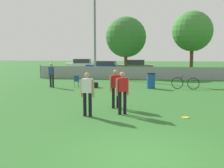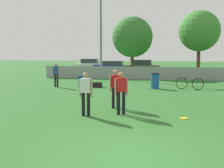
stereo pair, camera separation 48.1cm
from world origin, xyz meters
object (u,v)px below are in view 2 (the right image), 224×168
object	(u,v)px
light_pole	(101,23)
player_receiver_white	(86,91)
trash_bin	(155,81)
gear_bag_sideline	(96,85)
spectator_in_blue	(56,73)
parked_car_white	(90,65)
parked_car_olive	(142,67)
player_thrower_red	(116,86)
tree_far_right	(199,31)
player_defender_red	(121,90)
bicycle_sideline	(190,83)
tree_near_pole	(132,37)
parked_car_blue	(113,66)
folding_chair_sideline	(82,80)
frisbee_disc	(184,118)

from	to	relation	value
light_pole	player_receiver_white	xyz separation A→B (m)	(2.55, -15.31, -4.01)
trash_bin	gear_bag_sideline	world-z (taller)	trash_bin
spectator_in_blue	parked_car_white	xyz separation A→B (m)	(-1.81, 16.91, -0.26)
player_receiver_white	parked_car_olive	distance (m)	21.45
player_thrower_red	tree_far_right	bearing A→B (deg)	41.50
light_pole	gear_bag_sideline	xyz separation A→B (m)	(1.11, -7.01, -4.81)
player_defender_red	parked_car_olive	distance (m)	20.95
light_pole	bicycle_sideline	xyz separation A→B (m)	(7.28, -7.06, -4.59)
tree_near_pole	parked_car_white	xyz separation A→B (m)	(-6.11, 7.10, -3.13)
tree_far_right	player_defender_red	distance (m)	17.07
light_pole	tree_far_right	world-z (taller)	light_pole
light_pole	trash_bin	world-z (taller)	light_pole
light_pole	parked_car_white	bearing A→B (deg)	109.74
spectator_in_blue	gear_bag_sideline	bearing A→B (deg)	-156.99
tree_near_pole	parked_car_olive	xyz separation A→B (m)	(0.75, 3.61, -3.12)
trash_bin	parked_car_olive	xyz separation A→B (m)	(-1.65, 13.13, 0.17)
tree_far_right	parked_car_blue	size ratio (longest dim) A/B	1.35
folding_chair_sideline	parked_car_white	xyz separation A→B (m)	(-3.57, 16.76, 0.21)
trash_bin	parked_car_olive	bearing A→B (deg)	97.15
trash_bin	gear_bag_sideline	distance (m)	3.97
parked_car_white	player_defender_red	bearing A→B (deg)	-76.98
bicycle_sideline	gear_bag_sideline	bearing A→B (deg)	-171.55
tree_far_right	parked_car_blue	bearing A→B (deg)	146.92
light_pole	parked_car_blue	size ratio (longest dim) A/B	1.87
player_defender_red	trash_bin	bearing A→B (deg)	52.57
tree_near_pole	tree_far_right	distance (m)	6.36
folding_chair_sideline	parked_car_white	world-z (taller)	parked_car_white
frisbee_disc	parked_car_white	size ratio (longest dim) A/B	0.07
spectator_in_blue	bicycle_sideline	size ratio (longest dim) A/B	0.94
player_thrower_red	frisbee_disc	bearing A→B (deg)	-56.01
folding_chair_sideline	parked_car_white	size ratio (longest dim) A/B	0.20
player_thrower_red	parked_car_white	xyz separation A→B (m)	(-6.89, 23.26, -0.28)
tree_far_right	bicycle_sideline	world-z (taller)	tree_far_right
tree_near_pole	parked_car_olive	size ratio (longest dim) A/B	1.40
tree_near_pole	player_defender_red	distance (m)	17.61
tree_near_pole	player_receiver_white	world-z (taller)	tree_near_pole
parked_car_blue	tree_near_pole	bearing A→B (deg)	-56.27
frisbee_disc	folding_chair_sideline	world-z (taller)	folding_chair_sideline
tree_near_pole	parked_car_olive	distance (m)	4.83
player_thrower_red	folding_chair_sideline	world-z (taller)	player_thrower_red
trash_bin	gear_bag_sideline	bearing A→B (deg)	179.95
player_thrower_red	parked_car_olive	bearing A→B (deg)	61.69
tree_near_pole	bicycle_sideline	bearing A→B (deg)	-64.23
light_pole	trash_bin	distance (m)	9.73
tree_near_pole	folding_chair_sideline	size ratio (longest dim) A/B	7.17
spectator_in_blue	bicycle_sideline	bearing A→B (deg)	-161.50
frisbee_disc	parked_car_olive	bearing A→B (deg)	97.57
folding_chair_sideline	gear_bag_sideline	bearing A→B (deg)	-146.91
spectator_in_blue	frisbee_disc	xyz separation A→B (m)	(7.87, -7.81, -0.93)
trash_bin	bicycle_sideline	bearing A→B (deg)	-1.24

